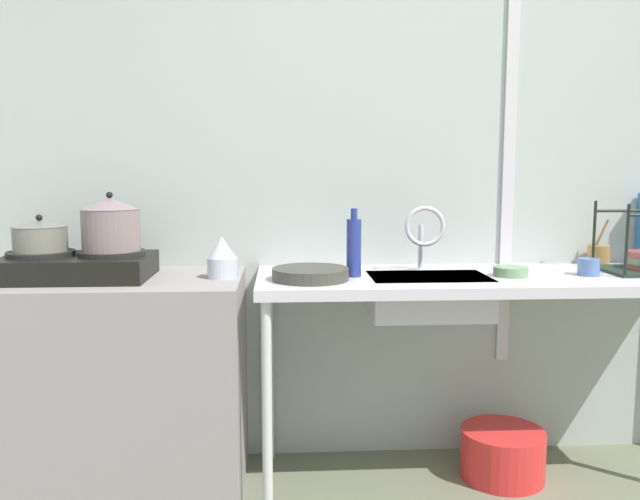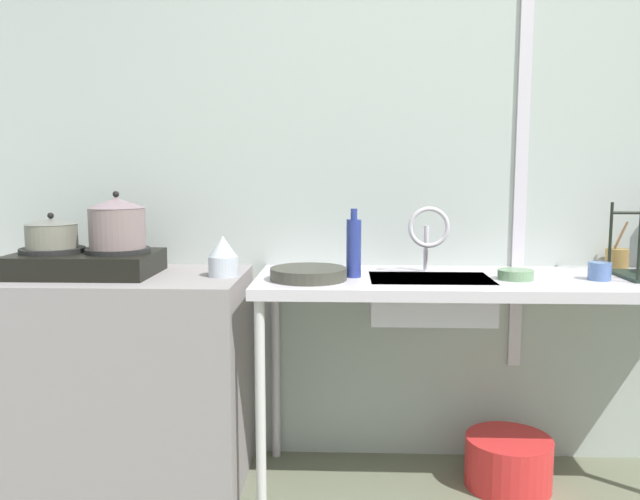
{
  "view_description": "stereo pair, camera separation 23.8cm",
  "coord_description": "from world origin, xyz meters",
  "px_view_note": "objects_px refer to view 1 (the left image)",
  "views": [
    {
      "loc": [
        -0.78,
        -1.03,
        1.23
      ],
      "look_at": [
        -0.64,
        1.35,
        0.93
      ],
      "focal_mm": 35.86,
      "sensor_mm": 36.0,
      "label": 1
    },
    {
      "loc": [
        -0.54,
        -1.03,
        1.23
      ],
      "look_at": [
        -0.64,
        1.35,
        0.93
      ],
      "focal_mm": 35.86,
      "sensor_mm": 36.0,
      "label": 2
    }
  ],
  "objects_px": {
    "pot_on_left_burner": "(40,236)",
    "sink_basin": "(428,296)",
    "utensil_jar": "(598,255)",
    "pot_on_right_burner": "(111,224)",
    "percolator": "(222,258)",
    "bottle_by_sink": "(354,247)",
    "frying_pan": "(311,274)",
    "small_bowl_on_drainboard": "(511,271)",
    "bucket_on_floor": "(502,454)",
    "faucet": "(424,229)",
    "stove": "(77,266)",
    "cup_by_rack": "(589,267)"
  },
  "relations": [
    {
      "from": "pot_on_left_burner",
      "to": "sink_basin",
      "type": "relative_size",
      "value": 0.43
    },
    {
      "from": "pot_on_left_burner",
      "to": "utensil_jar",
      "type": "relative_size",
      "value": 0.99
    },
    {
      "from": "pot_on_right_burner",
      "to": "percolator",
      "type": "distance_m",
      "value": 0.43
    },
    {
      "from": "pot_on_right_burner",
      "to": "bottle_by_sink",
      "type": "distance_m",
      "value": 0.9
    },
    {
      "from": "frying_pan",
      "to": "utensil_jar",
      "type": "bearing_deg",
      "value": 13.49
    },
    {
      "from": "small_bowl_on_drainboard",
      "to": "bottle_by_sink",
      "type": "xyz_separation_m",
      "value": [
        -0.6,
        0.03,
        0.1
      ]
    },
    {
      "from": "percolator",
      "to": "bucket_on_floor",
      "type": "relative_size",
      "value": 0.46
    },
    {
      "from": "frying_pan",
      "to": "bottle_by_sink",
      "type": "height_order",
      "value": "bottle_by_sink"
    },
    {
      "from": "sink_basin",
      "to": "faucet",
      "type": "xyz_separation_m",
      "value": [
        0.0,
        0.11,
        0.25
      ]
    },
    {
      "from": "frying_pan",
      "to": "faucet",
      "type": "bearing_deg",
      "value": 20.27
    },
    {
      "from": "utensil_jar",
      "to": "pot_on_left_burner",
      "type": "bearing_deg",
      "value": -174.38
    },
    {
      "from": "bottle_by_sink",
      "to": "utensil_jar",
      "type": "distance_m",
      "value": 1.09
    },
    {
      "from": "frying_pan",
      "to": "pot_on_left_burner",
      "type": "bearing_deg",
      "value": 175.53
    },
    {
      "from": "stove",
      "to": "faucet",
      "type": "height_order",
      "value": "faucet"
    },
    {
      "from": "sink_basin",
      "to": "small_bowl_on_drainboard",
      "type": "xyz_separation_m",
      "value": [
        0.31,
        -0.02,
        0.1
      ]
    },
    {
      "from": "small_bowl_on_drainboard",
      "to": "percolator",
      "type": "bearing_deg",
      "value": 178.59
    },
    {
      "from": "stove",
      "to": "bucket_on_floor",
      "type": "relative_size",
      "value": 1.6
    },
    {
      "from": "percolator",
      "to": "bottle_by_sink",
      "type": "bearing_deg",
      "value": -0.01
    },
    {
      "from": "percolator",
      "to": "faucet",
      "type": "bearing_deg",
      "value": 7.55
    },
    {
      "from": "cup_by_rack",
      "to": "stove",
      "type": "bearing_deg",
      "value": 178.76
    },
    {
      "from": "bucket_on_floor",
      "to": "pot_on_right_burner",
      "type": "bearing_deg",
      "value": -179.51
    },
    {
      "from": "stove",
      "to": "bottle_by_sink",
      "type": "bearing_deg",
      "value": -0.7
    },
    {
      "from": "stove",
      "to": "cup_by_rack",
      "type": "distance_m",
      "value": 1.93
    },
    {
      "from": "sink_basin",
      "to": "bucket_on_floor",
      "type": "distance_m",
      "value": 0.73
    },
    {
      "from": "stove",
      "to": "bucket_on_floor",
      "type": "xyz_separation_m",
      "value": [
        1.64,
        0.01,
        -0.78
      ]
    },
    {
      "from": "pot_on_left_burner",
      "to": "faucet",
      "type": "height_order",
      "value": "faucet"
    },
    {
      "from": "percolator",
      "to": "utensil_jar",
      "type": "bearing_deg",
      "value": 8.42
    },
    {
      "from": "pot_on_left_burner",
      "to": "bottle_by_sink",
      "type": "distance_m",
      "value": 1.16
    },
    {
      "from": "pot_on_left_burner",
      "to": "pot_on_right_burner",
      "type": "xyz_separation_m",
      "value": [
        0.26,
        0.0,
        0.04
      ]
    },
    {
      "from": "frying_pan",
      "to": "bucket_on_floor",
      "type": "xyz_separation_m",
      "value": [
        0.78,
        0.09,
        -0.75
      ]
    },
    {
      "from": "pot_on_left_burner",
      "to": "faucet",
      "type": "relative_size",
      "value": 0.75
    },
    {
      "from": "frying_pan",
      "to": "sink_basin",
      "type": "bearing_deg",
      "value": 6.99
    },
    {
      "from": "cup_by_rack",
      "to": "bucket_on_floor",
      "type": "xyz_separation_m",
      "value": [
        -0.29,
        0.05,
        -0.77
      ]
    },
    {
      "from": "bottle_by_sink",
      "to": "utensil_jar",
      "type": "height_order",
      "value": "bottle_by_sink"
    },
    {
      "from": "sink_basin",
      "to": "bucket_on_floor",
      "type": "height_order",
      "value": "sink_basin"
    },
    {
      "from": "pot_on_left_burner",
      "to": "pot_on_right_burner",
      "type": "relative_size",
      "value": 0.9
    },
    {
      "from": "bottle_by_sink",
      "to": "bucket_on_floor",
      "type": "xyz_separation_m",
      "value": [
        0.61,
        0.03,
        -0.85
      ]
    },
    {
      "from": "pot_on_right_burner",
      "to": "utensil_jar",
      "type": "distance_m",
      "value": 1.99
    },
    {
      "from": "utensil_jar",
      "to": "faucet",
      "type": "bearing_deg",
      "value": -170.7
    },
    {
      "from": "pot_on_left_burner",
      "to": "percolator",
      "type": "height_order",
      "value": "pot_on_left_burner"
    },
    {
      "from": "bottle_by_sink",
      "to": "small_bowl_on_drainboard",
      "type": "bearing_deg",
      "value": -2.57
    },
    {
      "from": "bottle_by_sink",
      "to": "cup_by_rack",
      "type": "bearing_deg",
      "value": -1.87
    },
    {
      "from": "pot_on_left_burner",
      "to": "sink_basin",
      "type": "bearing_deg",
      "value": -0.87
    },
    {
      "from": "percolator",
      "to": "pot_on_left_burner",
      "type": "bearing_deg",
      "value": 178.93
    },
    {
      "from": "sink_basin",
      "to": "bottle_by_sink",
      "type": "bearing_deg",
      "value": 178.14
    },
    {
      "from": "faucet",
      "to": "small_bowl_on_drainboard",
      "type": "bearing_deg",
      "value": -23.17
    },
    {
      "from": "pot_on_left_burner",
      "to": "percolator",
      "type": "relative_size",
      "value": 1.26
    },
    {
      "from": "pot_on_right_burner",
      "to": "bucket_on_floor",
      "type": "relative_size",
      "value": 0.65
    },
    {
      "from": "sink_basin",
      "to": "frying_pan",
      "type": "distance_m",
      "value": 0.47
    },
    {
      "from": "stove",
      "to": "utensil_jar",
      "type": "distance_m",
      "value": 2.11
    }
  ]
}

